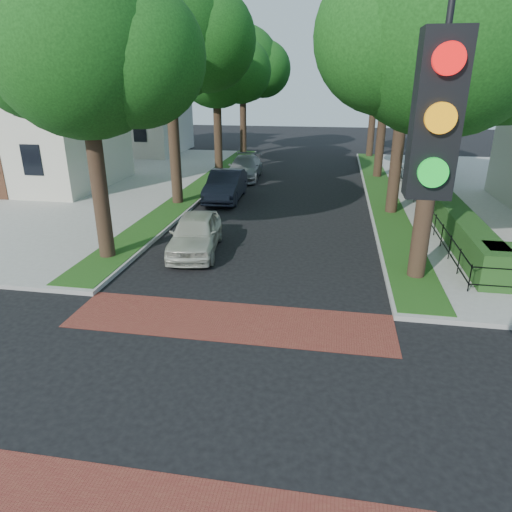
{
  "coord_description": "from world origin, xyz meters",
  "views": [
    {
      "loc": [
        2.6,
        -7.65,
        6.26
      ],
      "look_at": [
        0.57,
        4.2,
        1.6
      ],
      "focal_mm": 32.0,
      "sensor_mm": 36.0,
      "label": 1
    }
  ],
  "objects": [
    {
      "name": "tree_right_far",
      "position": [
        5.6,
        24.22,
        6.91
      ],
      "size": [
        7.25,
        6.23,
        9.74
      ],
      "color": "black",
      "rests_on": "sidewalk_ne"
    },
    {
      "name": "tree_left_mid",
      "position": [
        -5.39,
        15.24,
        8.34
      ],
      "size": [
        8.0,
        6.88,
        11.48
      ],
      "color": "black",
      "rests_on": "sidewalk_nw"
    },
    {
      "name": "tree_left_near",
      "position": [
        -5.4,
        7.23,
        7.27
      ],
      "size": [
        7.5,
        6.45,
        10.2
      ],
      "color": "black",
      "rests_on": "sidewalk_nw"
    },
    {
      "name": "tree_left_far",
      "position": [
        -5.4,
        24.22,
        7.12
      ],
      "size": [
        7.0,
        6.02,
        9.86
      ],
      "color": "black",
      "rests_on": "sidewalk_nw"
    },
    {
      "name": "grass_strip_ne",
      "position": [
        5.4,
        19.1,
        0.16
      ],
      "size": [
        1.6,
        29.8,
        0.02
      ],
      "primitive_type": "cube",
      "color": "#144012",
      "rests_on": "sidewalk_ne"
    },
    {
      "name": "house_left_near",
      "position": [
        -15.49,
        17.99,
        5.04
      ],
      "size": [
        10.0,
        9.0,
        10.14
      ],
      "color": "beige",
      "rests_on": "sidewalk_nw"
    },
    {
      "name": "grass_strip_nw",
      "position": [
        -5.4,
        19.1,
        0.16
      ],
      "size": [
        1.6,
        29.8,
        0.02
      ],
      "primitive_type": "cube",
      "color": "#144012",
      "rests_on": "sidewalk_nw"
    },
    {
      "name": "crosswalk_far",
      "position": [
        0.0,
        3.2,
        0.01
      ],
      "size": [
        9.0,
        2.2,
        0.01
      ],
      "primitive_type": "cube",
      "color": "maroon",
      "rests_on": "ground"
    },
    {
      "name": "tree_right_near",
      "position": [
        5.6,
        7.24,
        7.63
      ],
      "size": [
        7.75,
        6.67,
        10.66
      ],
      "color": "black",
      "rests_on": "sidewalk_ne"
    },
    {
      "name": "hedge_main_road",
      "position": [
        7.7,
        15.0,
        0.75
      ],
      "size": [
        1.0,
        18.0,
        1.2
      ],
      "primitive_type": "cube",
      "color": "#224517",
      "rests_on": "sidewalk_ne"
    },
    {
      "name": "parked_car_rear",
      "position": [
        -3.31,
        22.46,
        0.73
      ],
      "size": [
        2.32,
        5.15,
        1.47
      ],
      "primitive_type": "imported",
      "rotation": [
        0.0,
        0.0,
        0.05
      ],
      "color": "gray",
      "rests_on": "ground"
    },
    {
      "name": "house_left_far",
      "position": [
        -15.49,
        31.99,
        5.04
      ],
      "size": [
        10.0,
        9.0,
        10.14
      ],
      "color": "beige",
      "rests_on": "sidewalk_nw"
    },
    {
      "name": "tree_left_back",
      "position": [
        -5.4,
        33.24,
        7.41
      ],
      "size": [
        7.75,
        6.66,
        10.44
      ],
      "color": "black",
      "rests_on": "sidewalk_nw"
    },
    {
      "name": "parked_car_front",
      "position": [
        -2.51,
        8.36,
        0.74
      ],
      "size": [
        2.33,
        4.57,
        1.49
      ],
      "primitive_type": "imported",
      "rotation": [
        0.0,
        0.0,
        0.13
      ],
      "color": "beige",
      "rests_on": "ground"
    },
    {
      "name": "fence_main_road",
      "position": [
        6.9,
        15.0,
        0.6
      ],
      "size": [
        0.06,
        18.0,
        0.9
      ],
      "primitive_type": null,
      "color": "black",
      "rests_on": "sidewalk_ne"
    },
    {
      "name": "parked_car_middle",
      "position": [
        -3.24,
        16.55,
        0.8
      ],
      "size": [
        1.9,
        4.95,
        1.61
      ],
      "primitive_type": "imported",
      "rotation": [
        0.0,
        0.0,
        0.04
      ],
      "color": "#1D1F2C",
      "rests_on": "ground"
    },
    {
      "name": "ground",
      "position": [
        0.0,
        0.0,
        0.0
      ],
      "size": [
        120.0,
        120.0,
        0.0
      ],
      "primitive_type": "plane",
      "color": "black",
      "rests_on": "ground"
    },
    {
      "name": "tree_right_mid",
      "position": [
        5.61,
        15.25,
        7.99
      ],
      "size": [
        8.25,
        7.09,
        11.22
      ],
      "color": "black",
      "rests_on": "sidewalk_ne"
    },
    {
      "name": "tree_right_back",
      "position": [
        5.6,
        33.23,
        7.27
      ],
      "size": [
        7.5,
        6.45,
        10.2
      ],
      "color": "black",
      "rests_on": "sidewalk_ne"
    }
  ]
}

